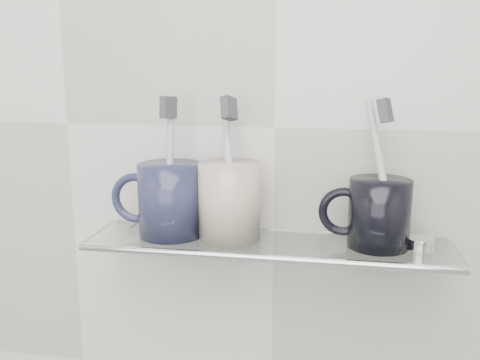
% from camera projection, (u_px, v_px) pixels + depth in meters
% --- Properties ---
extents(wall_back, '(2.50, 0.00, 2.50)m').
position_uv_depth(wall_back, '(275.00, 127.00, 0.76)').
color(wall_back, silver).
rests_on(wall_back, ground).
extents(shelf_glass, '(0.50, 0.12, 0.01)m').
position_uv_depth(shelf_glass, '(268.00, 244.00, 0.74)').
color(shelf_glass, silver).
rests_on(shelf_glass, wall_back).
extents(shelf_rail, '(0.50, 0.01, 0.01)m').
position_uv_depth(shelf_rail, '(263.00, 258.00, 0.68)').
color(shelf_rail, silver).
rests_on(shelf_rail, shelf_glass).
extents(bracket_left, '(0.02, 0.03, 0.02)m').
position_uv_depth(bracket_left, '(136.00, 233.00, 0.82)').
color(bracket_left, silver).
rests_on(bracket_left, wall_back).
extents(bracket_right, '(0.02, 0.03, 0.02)m').
position_uv_depth(bracket_right, '(421.00, 249.00, 0.75)').
color(bracket_right, silver).
rests_on(bracket_right, wall_back).
extents(mug_left, '(0.12, 0.12, 0.10)m').
position_uv_depth(mug_left, '(171.00, 200.00, 0.75)').
color(mug_left, '#202342').
rests_on(mug_left, shelf_glass).
extents(mug_left_handle, '(0.07, 0.01, 0.07)m').
position_uv_depth(mug_left_handle, '(136.00, 198.00, 0.76)').
color(mug_left_handle, '#202342').
rests_on(mug_left_handle, mug_left).
extents(toothbrush_left, '(0.02, 0.03, 0.19)m').
position_uv_depth(toothbrush_left, '(170.00, 165.00, 0.74)').
color(toothbrush_left, silver).
rests_on(toothbrush_left, mug_left).
extents(bristles_left, '(0.02, 0.03, 0.03)m').
position_uv_depth(bristles_left, '(168.00, 107.00, 0.73)').
color(bristles_left, '#3B3F42').
rests_on(bristles_left, toothbrush_left).
extents(mug_center, '(0.11, 0.11, 0.11)m').
position_uv_depth(mug_center, '(229.00, 201.00, 0.74)').
color(mug_center, beige).
rests_on(mug_center, shelf_glass).
extents(mug_center_handle, '(0.08, 0.01, 0.08)m').
position_uv_depth(mug_center_handle, '(195.00, 199.00, 0.75)').
color(mug_center_handle, beige).
rests_on(mug_center_handle, mug_center).
extents(toothbrush_center, '(0.04, 0.08, 0.18)m').
position_uv_depth(toothbrush_center, '(229.00, 167.00, 0.73)').
color(toothbrush_center, '#AEC3D4').
rests_on(toothbrush_center, mug_center).
extents(bristles_center, '(0.02, 0.03, 0.04)m').
position_uv_depth(bristles_center, '(229.00, 108.00, 0.71)').
color(bristles_center, '#3B3F42').
rests_on(bristles_center, toothbrush_center).
extents(mug_right, '(0.10, 0.10, 0.09)m').
position_uv_depth(mug_right, '(379.00, 213.00, 0.71)').
color(mug_right, black).
rests_on(mug_right, shelf_glass).
extents(mug_right_handle, '(0.07, 0.01, 0.07)m').
position_uv_depth(mug_right_handle, '(343.00, 212.00, 0.71)').
color(mug_right_handle, black).
rests_on(mug_right_handle, mug_right).
extents(toothbrush_right, '(0.05, 0.05, 0.19)m').
position_uv_depth(toothbrush_right, '(382.00, 172.00, 0.69)').
color(toothbrush_right, beige).
rests_on(toothbrush_right, mug_right).
extents(bristles_right, '(0.03, 0.03, 0.03)m').
position_uv_depth(bristles_right, '(385.00, 111.00, 0.68)').
color(bristles_right, '#3B3F42').
rests_on(bristles_right, toothbrush_right).
extents(chrome_cap, '(0.04, 0.04, 0.02)m').
position_uv_depth(chrome_cap, '(421.00, 243.00, 0.70)').
color(chrome_cap, silver).
rests_on(chrome_cap, shelf_glass).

